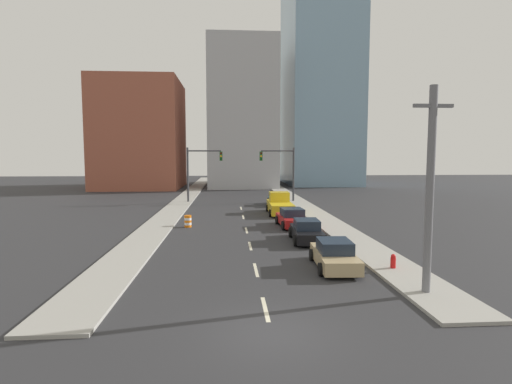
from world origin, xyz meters
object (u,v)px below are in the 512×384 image
traffic_signal_left (197,167)px  traffic_barrel (188,221)px  sedan_tan (334,255)px  fire_hydrant (393,262)px  sedan_teal (277,199)px  sedan_black (307,231)px  traffic_signal_right (284,167)px  pickup_truck_yellow (280,205)px  utility_pole_right_near (430,189)px  sedan_red (292,218)px

traffic_signal_left → traffic_barrel: (0.46, -16.53, -3.80)m
sedan_tan → fire_hydrant: bearing=-11.5°
fire_hydrant → sedan_teal: 26.58m
sedan_tan → sedan_black: 6.26m
traffic_signal_right → sedan_tan: size_ratio=1.47×
traffic_barrel → sedan_black: (8.38, -5.84, 0.20)m
sedan_black → pickup_truck_yellow: bearing=93.2°
utility_pole_right_near → traffic_barrel: utility_pole_right_near is taller
sedan_black → pickup_truck_yellow: 12.71m
pickup_truck_yellow → traffic_signal_left: bearing=133.0°
traffic_signal_right → sedan_red: bearing=-95.8°
traffic_signal_right → sedan_tan: bearing=-92.9°
fire_hydrant → traffic_signal_right: bearing=92.6°
traffic_signal_right → sedan_black: bearing=-94.1°
traffic_signal_right → pickup_truck_yellow: bearing=-100.3°
utility_pole_right_near → sedan_red: 16.59m
traffic_signal_right → fire_hydrant: (1.33, -29.36, -3.86)m
traffic_barrel → traffic_signal_left: bearing=91.6°
utility_pole_right_near → sedan_teal: bearing=94.8°
traffic_signal_left → sedan_black: traffic_signal_left is taller
sedan_tan → traffic_signal_left: bearing=110.5°
traffic_signal_right → utility_pole_right_near: utility_pole_right_near is taller
sedan_red → sedan_teal: 14.01m
traffic_signal_right → sedan_black: (-1.62, -22.38, -3.60)m
traffic_signal_right → traffic_barrel: size_ratio=6.98×
pickup_truck_yellow → sedan_teal: size_ratio=1.28×
fire_hydrant → traffic_signal_left: bearing=111.9°
traffic_barrel → sedan_red: bearing=-2.5°
sedan_black → sedan_red: (-0.09, 5.48, 0.01)m
traffic_signal_left → sedan_tan: size_ratio=1.47×
traffic_signal_right → sedan_red: (-1.71, -16.90, -3.59)m
traffic_signal_left → pickup_truck_yellow: traffic_signal_left is taller
sedan_tan → pickup_truck_yellow: 18.98m
fire_hydrant → sedan_tan: sedan_tan is taller
sedan_tan → sedan_teal: bearing=92.6°
sedan_red → pickup_truck_yellow: (-0.05, 7.23, 0.16)m
traffic_signal_right → traffic_barrel: (-10.00, -16.53, -3.80)m
traffic_signal_left → sedan_red: (8.75, -16.90, -3.59)m
sedan_red → sedan_teal: (0.48, 14.00, -0.02)m
fire_hydrant → sedan_teal: bearing=95.5°
traffic_signal_right → fire_hydrant: 29.64m
traffic_signal_left → pickup_truck_yellow: bearing=-48.0°
sedan_teal → traffic_barrel: bearing=-120.2°
sedan_teal → sedan_black: bearing=-88.6°
traffic_signal_left → utility_pole_right_near: bearing=-70.3°
utility_pole_right_near → traffic_barrel: (-11.26, 16.27, -3.86)m
traffic_barrel → fire_hydrant: bearing=-48.5°
fire_hydrant → sedan_red: size_ratio=0.18×
traffic_signal_right → sedan_tan: (-1.43, -28.64, -3.62)m
traffic_signal_right → sedan_red: 17.36m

